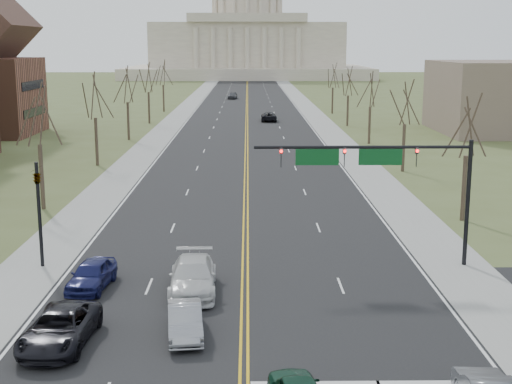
{
  "coord_description": "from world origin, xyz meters",
  "views": [
    {
      "loc": [
        0.17,
        -25.33,
        12.36
      ],
      "look_at": [
        0.69,
        19.68,
        3.0
      ],
      "focal_mm": 50.0,
      "sensor_mm": 36.0,
      "label": 1
    }
  ],
  "objects_px": {
    "car_sb_outer_lead": "(60,328)",
    "signal_mast": "(379,166)",
    "car_sb_outer_second": "(92,274)",
    "car_far_sb": "(233,95)",
    "car_sb_inner_lead": "(185,321)",
    "car_sb_inner_second": "(193,277)",
    "signal_left": "(39,203)",
    "car_far_nb": "(269,117)"
  },
  "relations": [
    {
      "from": "car_sb_inner_lead",
      "to": "car_sb_outer_second",
      "type": "bearing_deg",
      "value": 124.24
    },
    {
      "from": "car_sb_outer_second",
      "to": "car_far_sb",
      "type": "relative_size",
      "value": 0.91
    },
    {
      "from": "car_sb_inner_lead",
      "to": "car_sb_outer_second",
      "type": "distance_m",
      "value": 8.13
    },
    {
      "from": "signal_left",
      "to": "car_sb_inner_lead",
      "type": "distance_m",
      "value": 13.69
    },
    {
      "from": "car_far_sb",
      "to": "car_sb_inner_second",
      "type": "bearing_deg",
      "value": -84.32
    },
    {
      "from": "car_far_sb",
      "to": "signal_left",
      "type": "bearing_deg",
      "value": -88.34
    },
    {
      "from": "car_sb_inner_second",
      "to": "car_far_nb",
      "type": "xyz_separation_m",
      "value": [
        6.25,
        82.0,
        -0.08
      ]
    },
    {
      "from": "car_sb_inner_lead",
      "to": "car_far_sb",
      "type": "height_order",
      "value": "car_far_sb"
    },
    {
      "from": "signal_left",
      "to": "car_sb_outer_lead",
      "type": "distance_m",
      "value": 11.85
    },
    {
      "from": "car_sb_outer_lead",
      "to": "signal_mast",
      "type": "bearing_deg",
      "value": 38.74
    },
    {
      "from": "car_far_sb",
      "to": "car_sb_outer_lead",
      "type": "bearing_deg",
      "value": -86.46
    },
    {
      "from": "car_sb_inner_lead",
      "to": "car_sb_inner_second",
      "type": "bearing_deg",
      "value": 84.05
    },
    {
      "from": "car_sb_inner_second",
      "to": "car_far_sb",
      "type": "relative_size",
      "value": 1.18
    },
    {
      "from": "car_sb_outer_lead",
      "to": "car_sb_outer_second",
      "type": "distance_m",
      "value": 7.06
    },
    {
      "from": "car_sb_inner_lead",
      "to": "car_sb_outer_second",
      "type": "xyz_separation_m",
      "value": [
        -5.33,
        6.14,
        0.07
      ]
    },
    {
      "from": "car_sb_outer_lead",
      "to": "car_sb_outer_second",
      "type": "height_order",
      "value": "car_sb_outer_lead"
    },
    {
      "from": "signal_left",
      "to": "signal_mast",
      "type": "bearing_deg",
      "value": -0.0
    },
    {
      "from": "car_sb_outer_lead",
      "to": "car_far_sb",
      "type": "height_order",
      "value": "car_far_sb"
    },
    {
      "from": "car_sb_inner_second",
      "to": "car_sb_outer_second",
      "type": "relative_size",
      "value": 1.3
    },
    {
      "from": "car_sb_inner_lead",
      "to": "signal_mast",
      "type": "bearing_deg",
      "value": 38.06
    },
    {
      "from": "signal_mast",
      "to": "car_sb_outer_lead",
      "type": "xyz_separation_m",
      "value": [
        -15.15,
        -10.83,
        -5.0
      ]
    },
    {
      "from": "signal_mast",
      "to": "signal_left",
      "type": "xyz_separation_m",
      "value": [
        -18.95,
        0.0,
        -2.05
      ]
    },
    {
      "from": "car_sb_outer_second",
      "to": "car_far_nb",
      "type": "xyz_separation_m",
      "value": [
        11.5,
        81.36,
        0.0
      ]
    },
    {
      "from": "car_sb_inner_lead",
      "to": "car_sb_inner_second",
      "type": "xyz_separation_m",
      "value": [
        -0.07,
        5.5,
        0.15
      ]
    },
    {
      "from": "car_sb_outer_second",
      "to": "signal_left",
      "type": "bearing_deg",
      "value": 139.87
    },
    {
      "from": "signal_mast",
      "to": "signal_left",
      "type": "relative_size",
      "value": 2.02
    },
    {
      "from": "signal_left",
      "to": "car_sb_outer_second",
      "type": "relative_size",
      "value": 1.37
    },
    {
      "from": "signal_left",
      "to": "car_far_nb",
      "type": "distance_m",
      "value": 79.1
    },
    {
      "from": "signal_left",
      "to": "car_sb_outer_lead",
      "type": "height_order",
      "value": "signal_left"
    },
    {
      "from": "signal_mast",
      "to": "car_far_nb",
      "type": "distance_m",
      "value": 77.84
    },
    {
      "from": "car_far_nb",
      "to": "car_far_sb",
      "type": "height_order",
      "value": "car_far_sb"
    },
    {
      "from": "car_sb_inner_lead",
      "to": "car_far_nb",
      "type": "height_order",
      "value": "car_far_nb"
    },
    {
      "from": "car_sb_inner_lead",
      "to": "car_sb_outer_lead",
      "type": "bearing_deg",
      "value": -176.62
    },
    {
      "from": "signal_mast",
      "to": "car_far_nb",
      "type": "relative_size",
      "value": 2.26
    },
    {
      "from": "car_sb_outer_second",
      "to": "car_far_sb",
      "type": "distance_m",
      "value": 129.85
    },
    {
      "from": "car_sb_outer_lead",
      "to": "car_far_nb",
      "type": "distance_m",
      "value": 89.13
    },
    {
      "from": "car_sb_inner_second",
      "to": "car_sb_outer_second",
      "type": "height_order",
      "value": "car_sb_inner_second"
    },
    {
      "from": "signal_left",
      "to": "car_far_nb",
      "type": "bearing_deg",
      "value": 78.97
    },
    {
      "from": "signal_mast",
      "to": "car_sb_outer_second",
      "type": "relative_size",
      "value": 2.77
    },
    {
      "from": "car_sb_outer_lead",
      "to": "car_far_nb",
      "type": "xyz_separation_m",
      "value": [
        11.32,
        88.41,
        -0.0
      ]
    },
    {
      "from": "car_sb_outer_lead",
      "to": "car_far_nb",
      "type": "height_order",
      "value": "car_sb_outer_lead"
    },
    {
      "from": "signal_mast",
      "to": "car_sb_outer_second",
      "type": "distance_m",
      "value": 16.56
    }
  ]
}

